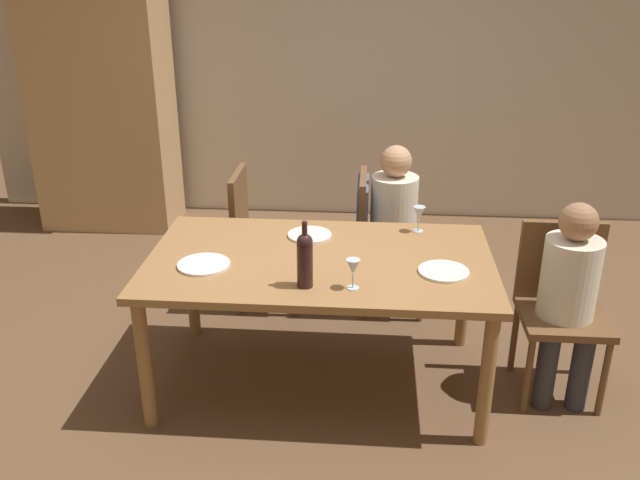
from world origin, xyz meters
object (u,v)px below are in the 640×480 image
(armoire_cabinet, at_px, (101,98))
(wine_glass_centre, at_px, (353,268))
(person_woman_host, at_px, (569,290))
(wine_glass_near_left, at_px, (419,214))
(chair_right_end, at_px, (561,297))
(chair_far_right, at_px, (374,224))
(dinner_plate_host, at_px, (444,271))
(dinner_plate_guest_left, at_px, (204,265))
(wine_bottle_tall_green, at_px, (305,258))
(dining_table, at_px, (320,272))
(person_man_bearded, at_px, (398,217))
(chair_far_left, at_px, (257,229))
(dinner_plate_guest_right, at_px, (310,235))
(handbag, at_px, (323,289))

(armoire_cabinet, distance_m, wine_glass_centre, 3.40)
(person_woman_host, height_order, wine_glass_near_left, person_woman_host)
(chair_right_end, distance_m, chair_far_right, 1.29)
(dinner_plate_host, bearing_deg, dinner_plate_guest_left, -179.24)
(wine_bottle_tall_green, bearing_deg, chair_right_end, 17.37)
(person_woman_host, distance_m, wine_glass_near_left, 0.89)
(person_woman_host, height_order, wine_glass_centre, person_woman_host)
(dining_table, height_order, person_man_bearded, person_man_bearded)
(chair_far_left, height_order, person_man_bearded, person_man_bearded)
(dinner_plate_guest_right, bearing_deg, armoire_cabinet, 133.89)
(dining_table, bearing_deg, chair_right_end, 3.91)
(person_man_bearded, xyz_separation_m, dinner_plate_guest_right, (-0.51, -0.62, 0.12))
(chair_far_left, bearing_deg, dinner_plate_guest_right, 33.42)
(person_man_bearded, relative_size, dinner_plate_host, 4.45)
(chair_far_left, bearing_deg, chair_far_right, 90.00)
(wine_glass_near_left, relative_size, dinner_plate_guest_left, 0.56)
(armoire_cabinet, xyz_separation_m, dinner_plate_guest_right, (1.92, -1.99, -0.33))
(dining_table, distance_m, wine_glass_near_left, 0.69)
(chair_far_right, xyz_separation_m, person_man_bearded, (0.15, -0.00, 0.05))
(chair_right_end, distance_m, wine_glass_near_left, 0.88)
(chair_far_right, bearing_deg, wine_glass_centre, -4.54)
(armoire_cabinet, relative_size, wine_glass_centre, 14.63)
(person_woman_host, distance_m, dinner_plate_host, 0.67)
(chair_far_left, bearing_deg, armoire_cabinet, -132.30)
(armoire_cabinet, relative_size, chair_right_end, 2.37)
(chair_far_left, height_order, dinner_plate_host, chair_far_left)
(armoire_cabinet, height_order, person_woman_host, armoire_cabinet)
(dining_table, distance_m, wine_bottle_tall_green, 0.40)
(armoire_cabinet, height_order, handbag, armoire_cabinet)
(chair_far_right, relative_size, wine_bottle_tall_green, 2.79)
(person_man_bearded, distance_m, wine_bottle_tall_green, 1.34)
(armoire_cabinet, height_order, chair_far_right, armoire_cabinet)
(chair_right_end, bearing_deg, wine_glass_centre, 20.89)
(chair_right_end, xyz_separation_m, person_woman_host, (0.00, -0.11, 0.10))
(person_man_bearded, height_order, dinner_plate_guest_right, person_man_bearded)
(armoire_cabinet, distance_m, dinner_plate_guest_right, 2.78)
(chair_far_left, relative_size, wine_glass_centre, 6.17)
(chair_right_end, height_order, wine_glass_centre, chair_right_end)
(armoire_cabinet, distance_m, dinner_plate_guest_left, 2.82)
(dining_table, bearing_deg, dinner_plate_host, -11.63)
(chair_right_end, relative_size, wine_glass_centre, 6.17)
(chair_far_right, relative_size, dinner_plate_guest_left, 3.45)
(wine_bottle_tall_green, xyz_separation_m, dinner_plate_guest_right, (-0.04, 0.61, -0.14))
(dining_table, xyz_separation_m, dinner_plate_host, (0.62, -0.13, 0.09))
(chair_far_right, xyz_separation_m, person_woman_host, (1.00, -0.93, 0.04))
(wine_glass_near_left, height_order, dinner_plate_guest_right, wine_glass_near_left)
(chair_far_right, bearing_deg, person_man_bearded, 90.00)
(armoire_cabinet, xyz_separation_m, chair_far_right, (2.28, -1.37, -0.50))
(wine_bottle_tall_green, bearing_deg, wine_glass_near_left, 51.78)
(armoire_cabinet, xyz_separation_m, wine_bottle_tall_green, (1.95, -2.60, -0.19))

